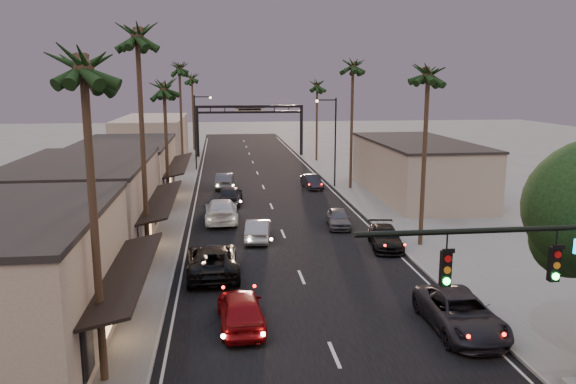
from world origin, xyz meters
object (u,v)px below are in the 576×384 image
object	(u,v)px
curbside_near	(460,313)
palm_la	(82,55)
traffic_signal	(575,279)
palm_ra	(428,68)
palm_rc	(317,82)
oncoming_silver	(258,230)
oncoming_red	(241,309)
palm_rb	(353,62)
palm_lc	(164,83)
curbside_black	(385,237)
streetlight_left	(197,126)
arch	(250,118)
palm_ld	(179,65)
streetlight_right	(333,135)
palm_far	(192,76)
palm_lb	(137,29)
oncoming_pickup	(212,260)

from	to	relation	value
curbside_near	palm_la	bearing A→B (deg)	-169.44
traffic_signal	palm_ra	world-z (taller)	palm_ra
palm_rc	oncoming_silver	world-z (taller)	palm_rc
palm_la	palm_rc	distance (m)	57.63
oncoming_silver	curbside_near	bearing A→B (deg)	123.78
oncoming_silver	curbside_near	distance (m)	16.98
oncoming_red	palm_ra	bearing A→B (deg)	-140.89
palm_rb	oncoming_red	bearing A→B (deg)	-111.45
oncoming_red	palm_lc	bearing A→B (deg)	-80.46
curbside_black	streetlight_left	bearing A→B (deg)	118.67
palm_la	palm_lc	xyz separation A→B (m)	(-0.00, 27.00, -0.97)
palm_rb	palm_ra	bearing A→B (deg)	-90.00
oncoming_red	oncoming_silver	distance (m)	13.69
oncoming_red	curbside_black	xyz separation A→B (m)	(9.75, 10.86, -0.13)
curbside_black	palm_lc	bearing A→B (deg)	148.41
oncoming_red	oncoming_silver	world-z (taller)	oncoming_red
arch	palm_ld	xyz separation A→B (m)	(-8.60, -15.00, 6.88)
streetlight_right	palm_far	distance (m)	36.85
palm_ra	curbside_black	xyz separation A→B (m)	(-2.40, -0.07, -10.76)
traffic_signal	oncoming_red	world-z (taller)	traffic_signal
palm_la	curbside_black	bearing A→B (deg)	45.24
palm_ra	curbside_near	bearing A→B (deg)	-102.51
oncoming_silver	traffic_signal	bearing A→B (deg)	115.27
streetlight_left	curbside_near	distance (m)	48.42
streetlight_left	palm_lc	world-z (taller)	palm_lc
palm_ld	curbside_black	world-z (taller)	palm_ld
palm_lb	palm_rc	xyz separation A→B (m)	(17.20, 42.00, -2.92)
palm_far	oncoming_silver	bearing A→B (deg)	-82.87
palm_lc	palm_rb	world-z (taller)	palm_rb
traffic_signal	curbside_black	size ratio (longest dim) A/B	1.80
traffic_signal	streetlight_right	bearing A→B (deg)	88.28
streetlight_right	oncoming_pickup	xyz separation A→B (m)	(-11.79, -24.92, -4.48)
palm_rb	palm_lb	bearing A→B (deg)	-128.02
palm_lb	palm_rb	bearing A→B (deg)	51.98
palm_lb	palm_ra	size ratio (longest dim) A/B	1.15
streetlight_right	palm_far	xyz separation A→B (m)	(-15.22, 33.00, 6.11)
streetlight_left	palm_ld	world-z (taller)	palm_ld
palm_ld	arch	bearing A→B (deg)	60.17
streetlight_left	oncoming_silver	bearing A→B (deg)	-80.86
palm_lc	palm_lb	bearing A→B (deg)	-90.00
oncoming_silver	palm_lb	bearing A→B (deg)	41.45
palm_la	palm_rb	world-z (taller)	palm_rb
palm_lc	oncoming_pickup	bearing A→B (deg)	-76.82
palm_lb	curbside_black	distance (m)	19.60
arch	palm_rb	world-z (taller)	palm_rb
palm_ld	traffic_signal	bearing A→B (deg)	-74.35
palm_rc	oncoming_red	bearing A→B (deg)	-103.42
palm_lb	oncoming_pickup	world-z (taller)	palm_lb
arch	palm_lb	xyz separation A→B (m)	(-8.60, -48.00, 7.85)
palm_ld	curbside_black	distance (m)	36.36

